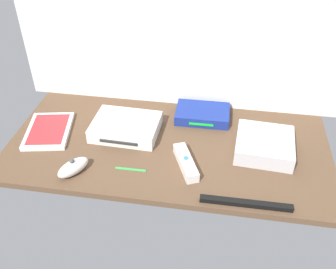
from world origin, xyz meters
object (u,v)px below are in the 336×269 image
Objects in this scene: mini_computer at (264,145)px; remote_nunchuk at (73,167)px; network_router at (203,114)px; game_case at (49,131)px; stylus_pen at (131,169)px; sensor_bar at (246,203)px; game_console at (126,127)px; remote_wand at (186,162)px.

remote_nunchuk is at bearing -161.25° from mini_computer.
game_case is at bearing -162.39° from network_router.
game_case reaches higher than stylus_pen.
network_router reaches higher than sensor_bar.
mini_computer is 2.01× the size of stylus_pen.
sensor_bar is (48.58, -4.66, -1.34)cm from remote_nunchuk.
sensor_bar is at bearing -31.77° from game_console.
mini_computer is at bearing -10.23° from game_case.
network_router is 2.02× the size of stylus_pen.
game_case is (-68.80, -1.31, -1.88)cm from mini_computer.
remote_wand is at bearing -155.11° from mini_computer.
mini_computer is 40.90cm from stylus_pen.
mini_computer is 25.03cm from remote_wand.
stylus_pen is (30.60, -13.12, -0.41)cm from game_case.
mini_computer is at bearing 76.39° from sensor_bar.
sensor_bar is (-5.37, -22.97, -1.94)cm from mini_computer.
mini_computer is at bearing 52.13° from remote_nunchuk.
stylus_pen is at bearing 164.97° from sensor_bar.
sensor_bar is at bearing -69.48° from network_router.
remote_nunchuk is at bearing -113.68° from game_console.
remote_nunchuk reaches higher than stylus_pen.
mini_computer reaches higher than stylus_pen.
game_console reaches higher than sensor_bar.
network_router is at bearing 7.00° from game_case.
network_router and remote_wand have the same top height.
game_console is 43.95cm from mini_computer.
network_router is 1.21× the size of remote_wand.
sensor_bar is (14.69, -37.80, -1.00)cm from network_router.
remote_nunchuk is at bearing -166.19° from stylus_pen.
mini_computer is 56.98cm from remote_nunchuk.
remote_wand reaches higher than stylus_pen.
mini_computer is at bearing 20.70° from stylus_pen.
game_console is 23.32cm from remote_nunchuk.
sensor_bar is 33.93cm from stylus_pen.
game_case is at bearing -178.91° from mini_computer.
remote_wand is 16.05cm from stylus_pen.
remote_wand is at bearing 14.15° from stylus_pen.
mini_computer is at bearing -37.19° from network_router.
game_console is 18.16cm from stylus_pen.
sensor_bar is at bearing 27.90° from remote_nunchuk.
remote_nunchuk is 1.20× the size of stylus_pen.
game_case is at bearing 164.54° from remote_nunchuk.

